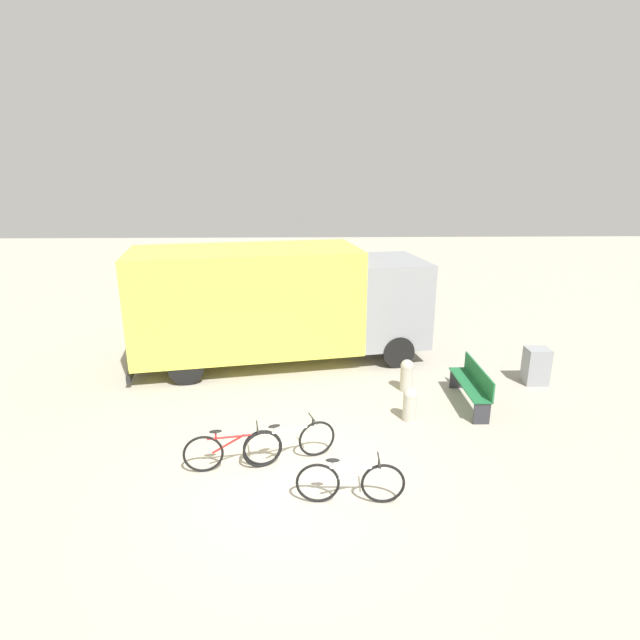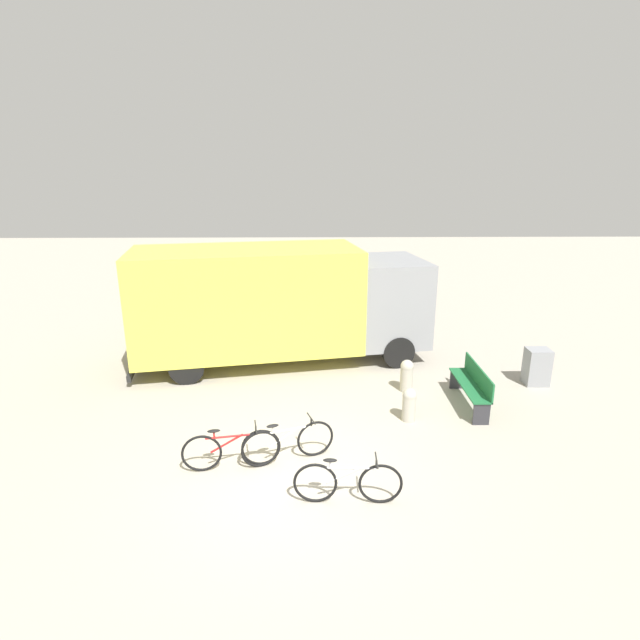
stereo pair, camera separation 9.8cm
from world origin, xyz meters
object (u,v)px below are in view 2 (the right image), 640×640
bicycle_middle (288,443)px  bollard_near_bench (409,403)px  park_bench (473,384)px  bicycle_near (231,449)px  bicycle_far (348,482)px  utility_box (537,367)px  bollard_far_bench (407,374)px  delivery_truck (278,300)px

bicycle_middle → bollard_near_bench: 2.86m
park_bench → bollard_near_bench: 1.67m
bicycle_near → bicycle_far: (1.97, -0.98, 0.00)m
bicycle_far → utility_box: size_ratio=1.91×
bollard_far_bench → delivery_truck: bearing=147.2°
bollard_near_bench → utility_box: (3.44, 1.77, 0.06)m
bicycle_middle → bicycle_far: size_ratio=0.95×
bicycle_near → bicycle_far: bearing=-36.3°
park_bench → bollard_far_bench: 1.53m
bicycle_far → bicycle_near: bearing=155.7°
bicycle_middle → bicycle_near: bearing=172.5°
bicycle_near → bicycle_far: size_ratio=0.99×
bicycle_near → bicycle_middle: 1.00m
bicycle_far → bollard_far_bench: (1.68, 4.09, 0.05)m
park_bench → bicycle_far: park_bench is taller
bollard_near_bench → bollard_far_bench: bearing=81.7°
bicycle_middle → utility_box: size_ratio=1.82×
bollard_far_bench → utility_box: utility_box is taller
park_bench → bollard_far_bench: park_bench is taller
bicycle_middle → bollard_far_bench: bicycle_middle is taller
bicycle_middle → bollard_near_bench: bicycle_middle is taller
bicycle_far → bollard_near_bench: size_ratio=2.37×
bicycle_far → delivery_truck: bearing=105.5°
bicycle_far → park_bench: bearing=50.2°
bicycle_middle → bicycle_far: 1.54m
bicycle_middle → delivery_truck: bearing=76.3°
bicycle_near → utility_box: (6.87, 3.44, 0.08)m
bollard_near_bench → bollard_far_bench: 1.46m
bicycle_near → bollard_near_bench: bearing=16.2°
bollard_near_bench → bicycle_middle: bearing=-149.0°
delivery_truck → bicycle_middle: bearing=-94.6°
utility_box → bicycle_near: bearing=-153.4°
delivery_truck → bicycle_far: size_ratio=4.67×
delivery_truck → bollard_near_bench: size_ratio=11.09×
bicycle_far → utility_box: (4.90, 4.42, 0.08)m
bicycle_near → utility_box: utility_box is taller
park_bench → utility_box: 2.21m
bicycle_near → bollard_near_bench: 3.82m
utility_box → delivery_truck: bearing=165.1°
bicycle_middle → bicycle_far: bearing=-69.4°
bicycle_far → utility_box: bearing=44.2°
delivery_truck → bicycle_middle: (0.47, -4.93, -1.32)m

